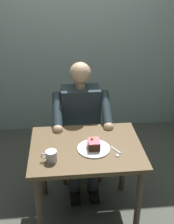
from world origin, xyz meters
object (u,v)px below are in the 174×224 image
Objects in this scene: chair at (80,128)px; dessert_spoon at (117,153)px; coffee_cup at (51,156)px; cake_slice at (94,144)px; dining_table at (86,157)px; seated_person at (81,125)px.

chair is 0.83m from dessert_spoon.
coffee_cup is 0.49m from dessert_spoon.
coffee_cup is 0.86× the size of dessert_spoon.
dessert_spoon is at bearing 156.56° from cake_slice.
dining_table is 0.27m from dessert_spoon.
dining_table is 7.42× the size of coffee_cup.
coffee_cup is (0.27, 0.64, 0.12)m from seated_person.
seated_person reaches higher than dessert_spoon.
dessert_spoon is at bearing -174.90° from coffee_cup.
coffee_cup reaches higher than dining_table.
seated_person is 0.54m from cake_slice.
dining_table is 0.97× the size of chair.
coffee_cup is (0.32, 0.12, -0.00)m from cake_slice.
seated_person reaches higher than cake_slice.
seated_person is at bearing -84.04° from cake_slice.
coffee_cup is at bearing 19.70° from cake_slice.
dessert_spoon is (-0.49, -0.04, -0.04)m from coffee_cup.
chair is 6.54× the size of dessert_spoon.
seated_person is 11.42× the size of cake_slice.
seated_person reaches higher than dining_table.
cake_slice is at bearing 140.38° from dining_table.
chair is 8.41× the size of cake_slice.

